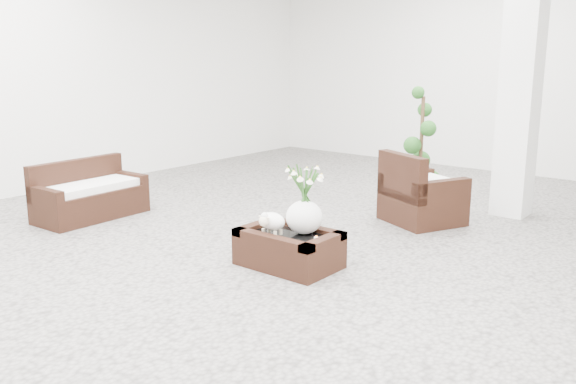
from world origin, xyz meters
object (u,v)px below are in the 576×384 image
Objects in this scene: topiary at (421,146)px; loveseat at (90,190)px; coffee_table at (289,250)px; armchair at (423,188)px.

loveseat is at bearing -128.93° from topiary.
coffee_table is at bearing -84.84° from topiary.
topiary is (-0.54, 0.96, 0.33)m from armchair.
armchair reaches higher than loveseat.
armchair is at bearing -56.04° from loveseat.
coffee_table is 0.70× the size of loveseat.
loveseat is 0.86× the size of topiary.
topiary is at bearing -35.93° from armchair.
coffee_table is 2.21m from armchair.
topiary is at bearing -41.12° from loveseat.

